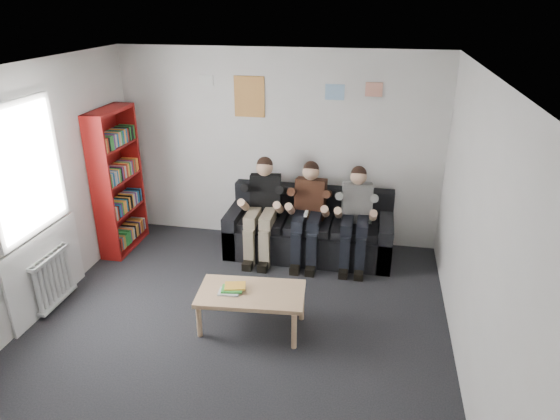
% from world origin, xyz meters
% --- Properties ---
extents(room_shell, '(5.00, 5.00, 5.00)m').
position_xyz_m(room_shell, '(0.00, 0.00, 1.35)').
color(room_shell, black).
rests_on(room_shell, ground).
extents(sofa, '(2.23, 0.91, 0.86)m').
position_xyz_m(sofa, '(0.52, 2.08, 0.31)').
color(sofa, black).
rests_on(sofa, ground).
extents(bookshelf, '(0.30, 0.89, 1.97)m').
position_xyz_m(bookshelf, '(-2.07, 1.73, 0.99)').
color(bookshelf, maroon).
rests_on(bookshelf, ground).
extents(coffee_table, '(1.12, 0.61, 0.45)m').
position_xyz_m(coffee_table, '(0.16, 0.23, 0.39)').
color(coffee_table, tan).
rests_on(coffee_table, ground).
extents(game_cases, '(0.26, 0.23, 0.05)m').
position_xyz_m(game_cases, '(-0.04, 0.20, 0.47)').
color(game_cases, silver).
rests_on(game_cases, coffee_table).
extents(person_left, '(0.41, 0.88, 1.35)m').
position_xyz_m(person_left, '(-0.10, 1.88, 0.67)').
color(person_left, black).
rests_on(person_left, sofa).
extents(person_middle, '(0.40, 0.86, 1.33)m').
position_xyz_m(person_middle, '(0.52, 1.88, 0.66)').
color(person_middle, '#4B2719').
rests_on(person_middle, sofa).
extents(person_right, '(0.39, 0.83, 1.30)m').
position_xyz_m(person_right, '(1.14, 1.88, 0.65)').
color(person_right, silver).
rests_on(person_right, sofa).
extents(radiator, '(0.10, 0.64, 0.60)m').
position_xyz_m(radiator, '(-2.15, 0.20, 0.35)').
color(radiator, silver).
rests_on(radiator, ground).
extents(window, '(0.05, 1.30, 2.36)m').
position_xyz_m(window, '(-2.22, 0.20, 1.03)').
color(window, white).
rests_on(window, room_shell).
extents(poster_large, '(0.42, 0.01, 0.55)m').
position_xyz_m(poster_large, '(-0.40, 2.49, 2.05)').
color(poster_large, gold).
rests_on(poster_large, room_shell).
extents(poster_blue, '(0.25, 0.01, 0.20)m').
position_xyz_m(poster_blue, '(0.75, 2.49, 2.15)').
color(poster_blue, '#439DE5').
rests_on(poster_blue, room_shell).
extents(poster_pink, '(0.22, 0.01, 0.18)m').
position_xyz_m(poster_pink, '(1.25, 2.49, 2.20)').
color(poster_pink, '#BE3B9A').
rests_on(poster_pink, room_shell).
extents(poster_sign, '(0.20, 0.01, 0.14)m').
position_xyz_m(poster_sign, '(-1.00, 2.49, 2.25)').
color(poster_sign, silver).
rests_on(poster_sign, room_shell).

